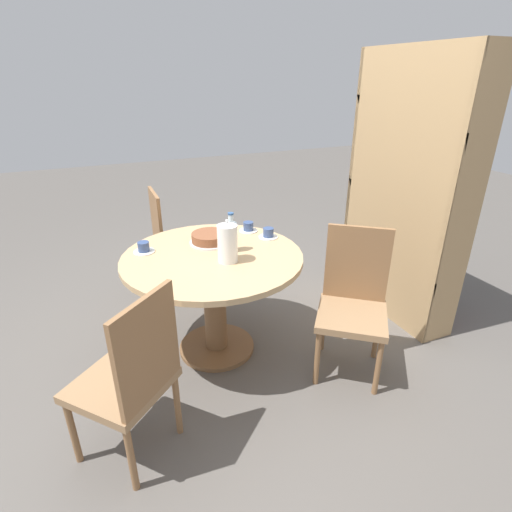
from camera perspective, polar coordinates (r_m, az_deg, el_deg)
The scene contains 12 objects.
ground_plane at distance 2.94m, azimuth -5.58°, elevation -12.94°, with size 14.00×14.00×0.00m, color #56514C.
dining_table at distance 2.64m, azimuth -6.08°, elevation -3.26°, with size 1.16×1.16×0.73m.
chair_a at distance 2.05m, azimuth -17.48°, elevation -16.20°, with size 0.59×0.59×0.94m.
chair_b at distance 2.60m, azimuth 13.72°, elevation -6.28°, with size 0.59×0.59×0.94m.
chair_c at distance 3.45m, azimuth -11.61°, elevation 1.89°, with size 0.43×0.43×0.94m.
bookshelf at distance 3.21m, azimuth 20.37°, elevation 7.96°, with size 1.06×0.28×1.97m.
coffee_pot at distance 2.42m, azimuth -4.10°, elevation 1.96°, with size 0.12×0.12×0.27m.
water_bottle at distance 2.57m, azimuth -3.56°, elevation 2.92°, with size 0.07×0.07×0.26m.
cake_main at distance 2.74m, azimuth -6.60°, elevation 2.54°, with size 0.28×0.28×0.07m.
cup_a at distance 2.93m, azimuth -1.11°, elevation 4.10°, with size 0.14×0.14×0.07m.
cup_b at distance 2.81m, azimuth 1.77°, elevation 3.20°, with size 0.14×0.14×0.07m.
cup_c at distance 2.68m, azimuth -15.74°, elevation 1.10°, with size 0.14×0.14×0.07m.
Camera 1 is at (2.24, -0.68, 1.78)m, focal length 28.00 mm.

